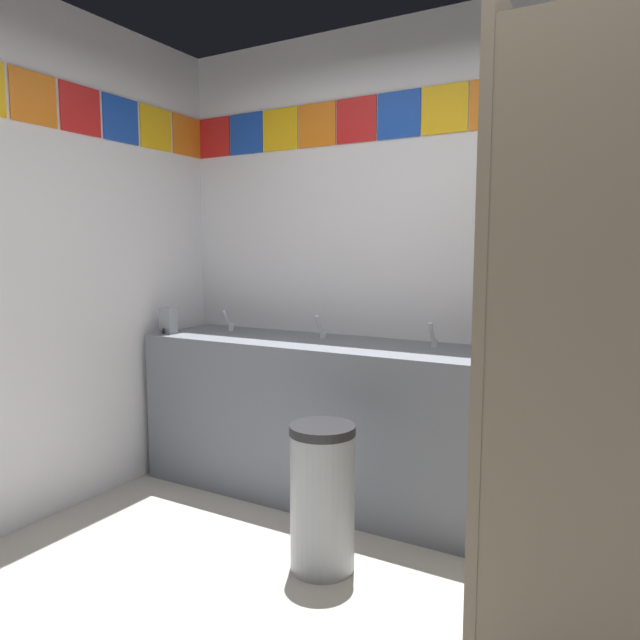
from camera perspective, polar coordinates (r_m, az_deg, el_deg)
wall_back at (r=3.28m, az=14.17°, el=5.59°), size 3.66×0.09×2.67m
vanity_counter at (r=3.39m, az=-0.66°, el=-9.27°), size 2.02×0.60×0.89m
faucet_left at (r=3.75m, az=-8.88°, el=-0.27°), size 0.04×0.10×0.14m
faucet_center at (r=3.37m, az=0.10°, el=-0.95°), size 0.04×0.10×0.14m
faucet_right at (r=3.10m, az=10.99°, el=-1.73°), size 0.04×0.10×0.14m
soap_dispenser at (r=3.71m, az=-14.58°, el=-0.06°), size 0.09×0.09×0.16m
stall_divider at (r=2.14m, az=22.60°, el=-3.23°), size 0.92×1.53×2.08m
trash_bin at (r=2.67m, az=0.24°, el=-16.89°), size 0.29×0.29×0.65m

